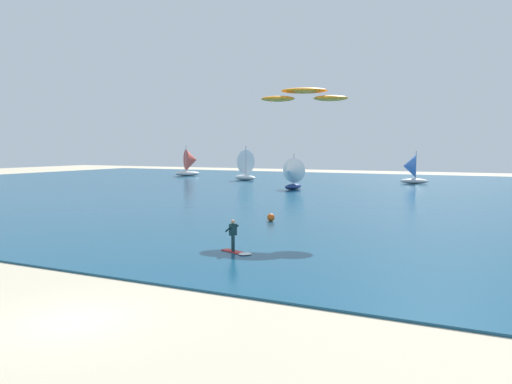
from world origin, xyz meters
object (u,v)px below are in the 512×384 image
(sailboat_trailing, at_px, (191,162))
(sailboat_far_left, at_px, (242,164))
(kitesurfer, at_px, (235,241))
(sailboat_far_right, at_px, (410,169))
(marker_buoy, at_px, (271,217))
(kite, at_px, (304,95))
(sailboat_mid_right, at_px, (291,173))

(sailboat_trailing, bearing_deg, sailboat_far_left, -25.01)
(kitesurfer, bearing_deg, sailboat_far_right, 90.83)
(sailboat_far_left, height_order, marker_buoy, sailboat_far_left)
(sailboat_far_right, relative_size, sailboat_far_left, 0.87)
(kite, relative_size, sailboat_far_left, 1.07)
(kitesurfer, xyz_separation_m, sailboat_mid_right, (-12.50, 37.61, 1.48))
(kite, bearing_deg, kitesurfer, -90.12)
(sailboat_far_right, bearing_deg, kite, -88.97)
(sailboat_far_right, bearing_deg, kitesurfer, -89.17)
(kite, xyz_separation_m, sailboat_trailing, (-42.38, 49.83, -6.19))
(marker_buoy, bearing_deg, sailboat_mid_right, 109.52)
(sailboat_mid_right, height_order, sailboat_far_right, sailboat_far_right)
(kitesurfer, distance_m, marker_buoy, 11.25)
(sailboat_mid_right, bearing_deg, sailboat_trailing, 143.98)
(sailboat_far_right, relative_size, sailboat_trailing, 0.86)
(kite, relative_size, sailboat_trailing, 1.06)
(sailboat_mid_right, height_order, marker_buoy, sailboat_mid_right)
(sailboat_trailing, bearing_deg, sailboat_mid_right, -36.02)
(kite, xyz_separation_m, sailboat_mid_right, (-12.52, 28.12, -6.71))
(sailboat_mid_right, relative_size, marker_buoy, 8.05)
(sailboat_trailing, relative_size, sailboat_far_left, 1.01)
(kite, distance_m, marker_buoy, 9.13)
(sailboat_mid_right, xyz_separation_m, marker_buoy, (9.49, -26.77, -1.80))
(sailboat_mid_right, distance_m, sailboat_far_right, 21.69)
(kite, relative_size, marker_buoy, 10.69)
(sailboat_trailing, xyz_separation_m, sailboat_far_left, (14.92, -6.96, -0.02))
(kite, bearing_deg, sailboat_far_right, 91.03)
(sailboat_trailing, height_order, sailboat_far_left, sailboat_trailing)
(sailboat_trailing, distance_m, marker_buoy, 62.49)
(sailboat_mid_right, bearing_deg, kite, -66.00)
(sailboat_far_right, xyz_separation_m, marker_buoy, (-2.20, -45.04, -1.96))
(kite, height_order, sailboat_far_right, kite)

